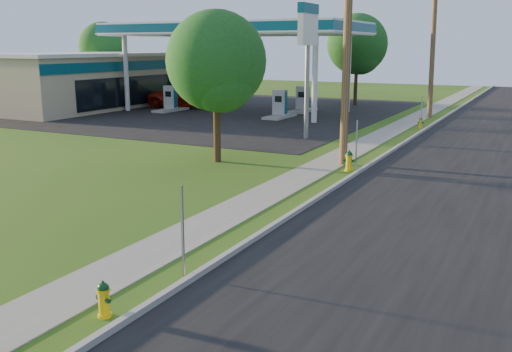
{
  "coord_description": "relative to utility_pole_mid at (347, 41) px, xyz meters",
  "views": [
    {
      "loc": [
        6.72,
        -5.07,
        4.75
      ],
      "look_at": [
        0.0,
        8.0,
        1.4
      ],
      "focal_mm": 40.0,
      "sensor_mm": 36.0,
      "label": 1
    }
  ],
  "objects": [
    {
      "name": "fuel_pump_nw",
      "position": [
        -17.9,
        13.0,
        -4.23
      ],
      "size": [
        1.2,
        3.2,
        1.9
      ],
      "color": "#9D9A91",
      "rests_on": "ground"
    },
    {
      "name": "sign_post_near",
      "position": [
        0.85,
        -12.8,
        -3.95
      ],
      "size": [
        0.05,
        0.04,
        2.0
      ],
      "primitive_type": "cube",
      "color": "gray",
      "rests_on": "ground"
    },
    {
      "name": "car_red",
      "position": [
        -18.46,
        15.72,
        -4.16
      ],
      "size": [
        6.2,
        4.12,
        1.58
      ],
      "primitive_type": "imported",
      "rotation": [
        0.0,
        0.0,
        1.86
      ],
      "color": "maroon",
      "rests_on": "ground"
    },
    {
      "name": "price_pylon",
      "position": [
        -3.9,
        5.5,
        0.48
      ],
      "size": [
        0.34,
        2.04,
        6.85
      ],
      "color": "gray",
      "rests_on": "ground"
    },
    {
      "name": "tree_back",
      "position": [
        -32.66,
        22.54,
        -0.36
      ],
      "size": [
        4.71,
        4.71,
        7.14
      ],
      "color": "#342718",
      "rests_on": "ground"
    },
    {
      "name": "fuel_pump_sw",
      "position": [
        -17.9,
        17.0,
        -4.23
      ],
      "size": [
        1.2,
        3.2,
        1.9
      ],
      "color": "#9D9A91",
      "rests_on": "ground"
    },
    {
      "name": "utility_pole_mid",
      "position": [
        0.0,
        0.0,
        0.0
      ],
      "size": [
        1.4,
        0.32,
        9.8
      ],
      "color": "brown",
      "rests_on": "ground"
    },
    {
      "name": "convenience_store",
      "position": [
        -26.38,
        15.0,
        -2.82
      ],
      "size": [
        10.4,
        22.4,
        4.25
      ],
      "color": "tan",
      "rests_on": "ground"
    },
    {
      "name": "utility_pole_far",
      "position": [
        0.0,
        18.0,
        -0.15
      ],
      "size": [
        1.4,
        0.32,
        9.5
      ],
      "color": "brown",
      "rests_on": "ground"
    },
    {
      "name": "sign_post_mid",
      "position": [
        0.85,
        -1.0,
        -3.95
      ],
      "size": [
        0.05,
        0.04,
        2.0
      ],
      "primitive_type": "cube",
      "color": "gray",
      "rests_on": "ground"
    },
    {
      "name": "hydrant_mid",
      "position": [
        0.61,
        -1.12,
        -4.55
      ],
      "size": [
        0.43,
        0.38,
        0.83
      ],
      "color": "yellow",
      "rests_on": "ground"
    },
    {
      "name": "road",
      "position": [
        5.1,
        -7.0,
        -4.94
      ],
      "size": [
        8.0,
        120.0,
        0.02
      ],
      "primitive_type": "cube",
      "color": "black",
      "rests_on": "ground"
    },
    {
      "name": "sign_post_far",
      "position": [
        0.85,
        11.2,
        -3.95
      ],
      "size": [
        0.05,
        0.04,
        2.0
      ],
      "primitive_type": "cube",
      "color": "gray",
      "rests_on": "ground"
    },
    {
      "name": "fuel_pump_ne",
      "position": [
        -8.9,
        13.0,
        -4.23
      ],
      "size": [
        1.2,
        3.2,
        1.9
      ],
      "color": "#9D9A91",
      "rests_on": "ground"
    },
    {
      "name": "gas_canopy",
      "position": [
        -13.4,
        15.0,
        0.94
      ],
      "size": [
        18.18,
        9.18,
        6.4
      ],
      "color": "silver",
      "rests_on": "ground"
    },
    {
      "name": "tree_lot",
      "position": [
        -6.87,
        23.52,
        -0.21
      ],
      "size": [
        4.86,
        4.86,
        7.36
      ],
      "color": "#342718",
      "rests_on": "ground"
    },
    {
      "name": "sidewalk",
      "position": [
        -0.65,
        -7.0,
        -4.94
      ],
      "size": [
        1.5,
        120.0,
        0.03
      ],
      "primitive_type": "cube",
      "color": "gray",
      "rests_on": "ground"
    },
    {
      "name": "curb",
      "position": [
        1.1,
        -7.0,
        -4.88
      ],
      "size": [
        0.15,
        120.0,
        0.15
      ],
      "primitive_type": "cube",
      "color": "#9D9A91",
      "rests_on": "ground"
    },
    {
      "name": "forecourt",
      "position": [
        -15.4,
        15.0,
        -4.94
      ],
      "size": [
        26.0,
        28.0,
        0.02
      ],
      "primitive_type": "cube",
      "color": "black",
      "rests_on": "ground"
    },
    {
      "name": "tree_verge",
      "position": [
        -4.81,
        -1.91,
        -0.95
      ],
      "size": [
        4.11,
        4.11,
        6.22
      ],
      "color": "#342718",
      "rests_on": "ground"
    },
    {
      "name": "hydrant_near",
      "position": [
        0.58,
        -14.92,
        -4.62
      ],
      "size": [
        0.36,
        0.32,
        0.69
      ],
      "color": "yellow",
      "rests_on": "ground"
    },
    {
      "name": "hydrant_far",
      "position": [
        0.66,
        12.17,
        -4.62
      ],
      "size": [
        0.35,
        0.31,
        0.68
      ],
      "color": "#FDC900",
      "rests_on": "ground"
    },
    {
      "name": "fuel_pump_se",
      "position": [
        -8.9,
        17.0,
        -4.23
      ],
      "size": [
        1.2,
        3.2,
        1.9
      ],
      "color": "#9D9A91",
      "rests_on": "ground"
    }
  ]
}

